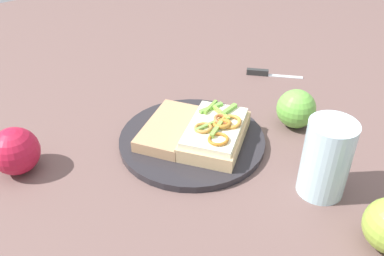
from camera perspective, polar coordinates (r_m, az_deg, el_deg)
ground_plane at (r=0.76m, az=0.00°, el=-2.04°), size 2.00×2.00×0.00m
plate at (r=0.76m, az=0.00°, el=-1.64°), size 0.26×0.26×0.01m
sandwich at (r=0.73m, az=3.20°, el=-0.63°), size 0.18×0.17×0.05m
bread_slice_side at (r=0.76m, az=-3.04°, el=-0.03°), size 0.17×0.15×0.02m
apple_1 at (r=0.81m, az=14.09°, el=2.57°), size 0.10×0.10×0.07m
apple_2 at (r=0.74m, az=-23.08°, el=-2.93°), size 0.10×0.10×0.08m
drinking_glass at (r=0.66m, az=17.94°, el=-4.03°), size 0.07×0.07×0.13m
knife at (r=0.99m, az=10.08°, el=7.40°), size 0.10×0.10×0.01m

